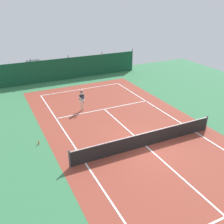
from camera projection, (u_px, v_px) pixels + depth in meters
ground_plane at (146, 146)px, 16.54m from camera, size 36.00×36.00×0.00m
court_surface at (146, 146)px, 16.54m from camera, size 11.02×26.60×0.01m
tennis_net at (146, 139)px, 16.33m from camera, size 10.12×0.10×1.10m
back_fence at (68, 72)px, 29.56m from camera, size 16.30×0.98×2.70m
tennis_player at (82, 100)px, 21.17m from camera, size 0.56×0.83×1.64m
tennis_ball_near_player at (53, 103)px, 22.96m from camera, size 0.07×0.07×0.07m
tennis_ball_midcourt at (126, 91)px, 25.57m from camera, size 0.07×0.07×0.07m
tennis_ball_by_sideline at (73, 87)px, 26.70m from camera, size 0.07×0.07×0.07m
parked_car at (36, 69)px, 30.25m from camera, size 2.43×4.40×1.68m
water_bottle at (39, 143)px, 16.69m from camera, size 0.08×0.08×0.24m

